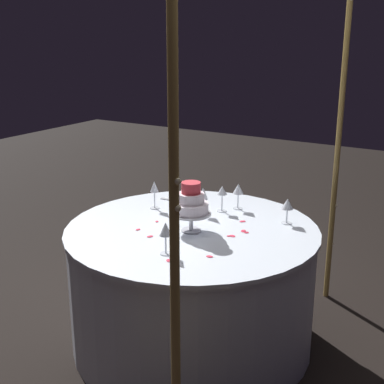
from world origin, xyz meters
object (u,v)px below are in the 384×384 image
at_px(decorative_arch, 285,96).
at_px(cake_knife, 183,202).
at_px(wine_glass_2, 166,230).
at_px(main_table, 192,285).
at_px(wine_glass_1, 203,195).
at_px(wine_glass_4, 222,192).
at_px(wine_glass_3, 287,205).
at_px(tiered_cake, 191,204).
at_px(wine_glass_5, 154,188).
at_px(wine_glass_0, 238,190).

bearing_deg(decorative_arch, cake_knife, -114.19).
distance_m(wine_glass_2, cake_knife, 0.84).
bearing_deg(wine_glass_2, main_table, -168.00).
distance_m(wine_glass_1, wine_glass_4, 0.13).
relative_size(main_table, wine_glass_1, 8.51).
bearing_deg(wine_glass_4, main_table, -1.68).
height_order(wine_glass_2, wine_glass_4, wine_glass_2).
height_order(wine_glass_2, wine_glass_3, wine_glass_2).
xyz_separation_m(tiered_cake, cake_knife, (-0.41, -0.31, -0.16)).
distance_m(wine_glass_1, wine_glass_3, 0.50).
xyz_separation_m(decorative_arch, main_table, (0.00, -0.52, -1.13)).
bearing_deg(tiered_cake, wine_glass_3, 134.08).
bearing_deg(wine_glass_2, cake_knife, -153.72).
xyz_separation_m(decorative_arch, wine_glass_4, (-0.34, -0.51, -0.64)).
xyz_separation_m(main_table, tiered_cake, (0.05, 0.02, 0.52)).
distance_m(main_table, wine_glass_4, 0.59).
height_order(main_table, wine_glass_2, wine_glass_2).
bearing_deg(cake_knife, main_table, 38.40).
height_order(wine_glass_1, wine_glass_2, wine_glass_1).
relative_size(decorative_arch, wine_glass_2, 13.88).
bearing_deg(wine_glass_5, wine_glass_3, 102.30).
bearing_deg(wine_glass_0, main_table, -9.45).
xyz_separation_m(main_table, wine_glass_2, (0.38, 0.08, 0.49)).
height_order(tiered_cake, wine_glass_5, tiered_cake).
height_order(decorative_arch, wine_glass_3, decorative_arch).
bearing_deg(decorative_arch, wine_glass_1, -111.49).
xyz_separation_m(decorative_arch, wine_glass_5, (-0.17, -0.89, -0.64)).
bearing_deg(wine_glass_0, wine_glass_3, 76.12).
relative_size(decorative_arch, tiered_cake, 8.23).
height_order(main_table, tiered_cake, tiered_cake).
bearing_deg(wine_glass_4, tiered_cake, 2.22).
relative_size(tiered_cake, wine_glass_2, 1.69).
bearing_deg(wine_glass_3, tiered_cake, -45.92).
relative_size(tiered_cake, cake_knife, 0.95).
bearing_deg(main_table, tiered_cake, 26.25).
relative_size(decorative_arch, main_table, 1.62).
bearing_deg(cake_knife, wine_glass_0, 101.08).
bearing_deg(tiered_cake, main_table, -153.75).
distance_m(wine_glass_1, cake_knife, 0.29).
distance_m(wine_glass_2, wine_glass_3, 0.80).
distance_m(decorative_arch, wine_glass_0, 0.89).
height_order(wine_glass_0, cake_knife, wine_glass_0).
distance_m(tiered_cake, wine_glass_1, 0.29).
distance_m(wine_glass_1, wine_glass_5, 0.32).
bearing_deg(wine_glass_1, wine_glass_2, 13.06).
relative_size(wine_glass_3, cake_knife, 0.50).
distance_m(tiered_cake, wine_glass_5, 0.46).
bearing_deg(wine_glass_2, wine_glass_4, -174.32).
xyz_separation_m(wine_glass_1, wine_glass_4, (-0.11, 0.07, 0.00)).
height_order(wine_glass_0, wine_glass_4, same).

